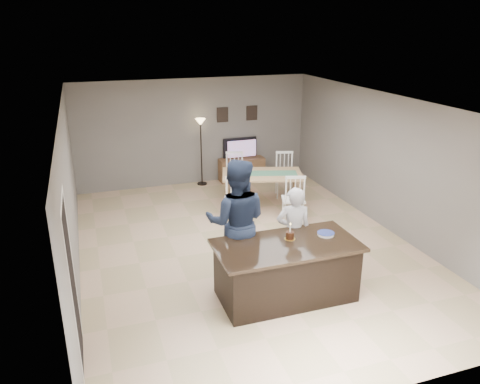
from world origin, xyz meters
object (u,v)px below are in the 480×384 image
object	(u,v)px
tv_console	(242,169)
birthday_cake	(290,235)
kitchen_island	(286,270)
man	(236,222)
television	(241,148)
dining_table	(262,179)
plate_stack	(326,234)
floor_lamp	(201,134)
woman	(293,233)

from	to	relation	value
tv_console	birthday_cake	xyz separation A→B (m)	(-1.09, -5.43, 0.66)
kitchen_island	man	world-z (taller)	man
television	dining_table	bearing A→B (deg)	84.13
kitchen_island	plate_stack	xyz separation A→B (m)	(0.69, 0.08, 0.47)
man	birthday_cake	xyz separation A→B (m)	(0.66, -0.59, -0.07)
television	floor_lamp	xyz separation A→B (m)	(-1.09, -0.05, 0.48)
kitchen_island	plate_stack	world-z (taller)	plate_stack
kitchen_island	dining_table	size ratio (longest dim) A/B	0.90
man	floor_lamp	xyz separation A→B (m)	(0.66, 4.87, 0.31)
plate_stack	dining_table	bearing A→B (deg)	85.13
television	floor_lamp	size ratio (longest dim) A/B	0.53
man	birthday_cake	bearing A→B (deg)	160.05
tv_console	plate_stack	bearing A→B (deg)	-95.32
television	dining_table	distance (m)	2.13
plate_stack	dining_table	distance (m)	3.47
man	plate_stack	xyz separation A→B (m)	(1.24, -0.64, -0.11)
birthday_cake	man	bearing A→B (deg)	138.34
television	birthday_cake	distance (m)	5.61
tv_console	man	bearing A→B (deg)	-109.85
woman	plate_stack	bearing A→B (deg)	139.23
kitchen_island	television	size ratio (longest dim) A/B	2.35
floor_lamp	woman	bearing A→B (deg)	-87.15
woman	tv_console	bearing A→B (deg)	-85.12
kitchen_island	birthday_cake	bearing A→B (deg)	51.83
plate_stack	floor_lamp	size ratio (longest dim) A/B	0.15
tv_console	birthday_cake	size ratio (longest dim) A/B	4.65
kitchen_island	floor_lamp	bearing A→B (deg)	88.84
birthday_cake	kitchen_island	bearing A→B (deg)	-128.17
kitchen_island	television	world-z (taller)	television
birthday_cake	tv_console	bearing A→B (deg)	78.63
kitchen_island	woman	bearing A→B (deg)	56.50
television	dining_table	world-z (taller)	television
dining_table	tv_console	bearing A→B (deg)	101.20
plate_stack	man	bearing A→B (deg)	152.74
television	woman	distance (m)	5.16
man	floor_lamp	distance (m)	4.92
woman	dining_table	distance (m)	3.05
dining_table	plate_stack	bearing A→B (deg)	-77.59
plate_stack	floor_lamp	world-z (taller)	floor_lamp
woman	plate_stack	size ratio (longest dim) A/B	5.91
man	birthday_cake	distance (m)	0.88
tv_console	floor_lamp	bearing A→B (deg)	178.95
kitchen_island	tv_console	distance (m)	5.70
tv_console	plate_stack	distance (m)	5.55
television	birthday_cake	world-z (taller)	birthday_cake
dining_table	birthday_cake	bearing A→B (deg)	-87.19
tv_console	television	xyz separation A→B (m)	(0.00, 0.07, 0.56)
kitchen_island	birthday_cake	xyz separation A→B (m)	(0.11, 0.14, 0.51)
man	plate_stack	size ratio (longest dim) A/B	7.78
plate_stack	woman	bearing A→B (deg)	124.90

